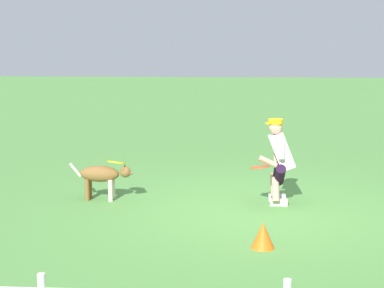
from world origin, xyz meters
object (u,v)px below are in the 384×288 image
person (279,158)px  dog (103,175)px  frisbee_flying (116,162)px  frisbee_held (260,167)px  training_cone (263,235)px

person → dog: 2.72m
dog → frisbee_flying: (-0.22, 0.02, 0.22)m
person → frisbee_held: 0.40m
person → frisbee_held: person is taller
person → training_cone: size_ratio=4.08×
person → frisbee_flying: size_ratio=4.64×
person → frisbee_flying: (2.48, -0.01, -0.09)m
frisbee_flying → training_cone: (-2.14, 2.07, -0.44)m
frisbee_held → training_cone: size_ratio=0.86×
training_cone → frisbee_flying: bearing=-44.0°
frisbee_held → training_cone: (0.04, 1.82, -0.45)m
person → frisbee_held: bearing=38.4°
dog → frisbee_held: bearing=-2.8°
frisbee_flying → training_cone: bearing=136.0°
person → dog: person is taller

